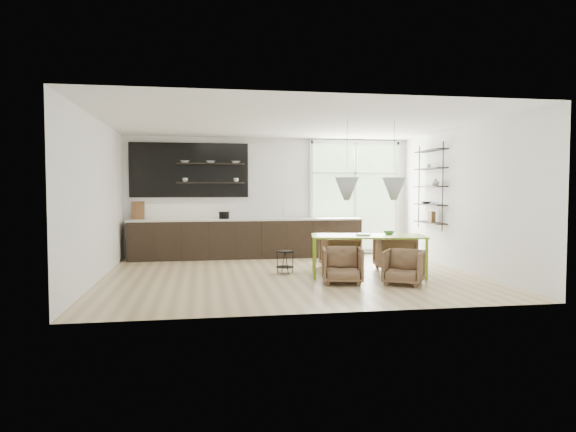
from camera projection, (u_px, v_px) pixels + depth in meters
The scene contains 11 objects.
room at pixel (309, 198), 10.87m from camera, with size 7.02×6.01×2.91m.
kitchen_run at pixel (243, 233), 12.27m from camera, with size 5.54×0.69×2.75m.
right_shelving at pixel (431, 189), 11.39m from camera, with size 0.26×1.22×1.90m.
dining_table at pixel (368, 238), 9.71m from camera, with size 2.26×1.34×0.77m.
armchair_back_left at pixel (340, 252), 10.63m from camera, with size 0.71×0.73×0.67m, color brown.
armchair_back_right at pixel (395, 253), 10.41m from camera, with size 0.73×0.75×0.69m, color brown.
armchair_front_left at pixel (342, 265), 8.94m from camera, with size 0.68×0.70×0.64m, color brown.
armchair_front_right at pixel (403, 267), 8.84m from camera, with size 0.64×0.66×0.60m, color brown.
wire_stool at pixel (285, 259), 10.04m from camera, with size 0.35×0.35×0.44m.
table_book at pixel (357, 234), 9.75m from camera, with size 0.25×0.33×0.03m, color white.
table_bowl at pixel (389, 233), 9.88m from camera, with size 0.21×0.21×0.06m, color #477C48.
Camera 1 is at (-1.65, -9.55, 1.65)m, focal length 32.00 mm.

